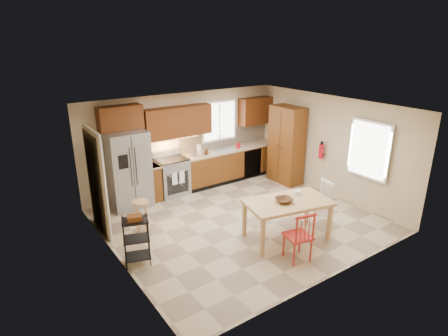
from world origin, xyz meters
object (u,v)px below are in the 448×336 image
dining_table (287,220)px  chair_white (318,204)px  range_stove (172,177)px  bar_stool (142,217)px  refrigerator (128,170)px  utility_cart (137,241)px  soap_bottle (238,145)px  chair_red (298,235)px  table_jar (297,194)px  pantry (286,145)px  fire_extinguisher (321,151)px  table_bowl (284,202)px

dining_table → chair_white: (0.95, 0.05, 0.08)m
range_stove → bar_stool: 2.04m
refrigerator → utility_cart: 2.55m
range_stove → utility_cart: 3.12m
soap_bottle → chair_red: size_ratio=0.20×
dining_table → chair_red: 0.74m
bar_stool → table_jar: bearing=-47.3°
pantry → bar_stool: size_ratio=2.98×
chair_white → utility_cart: size_ratio=1.08×
range_stove → bar_stool: size_ratio=1.31×
utility_cart → soap_bottle: bearing=49.7°
fire_extinguisher → table_jar: bearing=-149.7°
pantry → chair_white: (-1.19, -2.26, -0.57)m
fire_extinguisher → chair_red: 3.36m
fire_extinguisher → dining_table: size_ratio=0.22×
fire_extinguisher → utility_cart: bearing=-175.5°
pantry → table_bowl: pantry is taller
table_bowl → utility_cart: (-2.68, 0.86, -0.36)m
refrigerator → chair_white: (2.94, -3.19, -0.43)m
table_jar → refrigerator: bearing=126.8°
soap_bottle → fire_extinguisher: bearing=-59.5°
chair_red → chair_white: 1.48m
utility_cart → bar_stool: bearing=82.0°
soap_bottle → dining_table: (-1.19, -3.21, -0.59)m
refrigerator → dining_table: 3.83m
chair_red → chair_white: bearing=40.4°
dining_table → range_stove: bearing=116.3°
soap_bottle → table_bowl: soap_bottle is taller
soap_bottle → pantry: (0.95, -0.90, 0.05)m
soap_bottle → fire_extinguisher: size_ratio=0.53×
dining_table → table_bowl: 0.42m
soap_bottle → bar_stool: 3.78m
range_stove → chair_white: 3.71m
refrigerator → utility_cart: size_ratio=2.02×
dining_table → table_jar: table_jar is taller
soap_bottle → fire_extinguisher: fire_extinguisher is taller
chair_white → utility_cart: chair_white is taller
soap_bottle → dining_table: soap_bottle is taller
table_bowl → table_jar: (0.46, 0.10, 0.03)m
soap_bottle → chair_white: (-0.24, -3.16, -0.51)m
utility_cart → pantry: bearing=35.6°
dining_table → chair_white: bearing=15.1°
soap_bottle → range_stove: bearing=177.6°
table_bowl → table_jar: 0.48m
refrigerator → table_jar: size_ratio=12.26×
utility_cart → range_stove: bearing=70.5°
chair_red → bar_stool: chair_red is taller
chair_white → utility_cart: 3.82m
pantry → chair_red: (-2.49, -2.96, -0.57)m
refrigerator → bar_stool: refrigerator is taller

